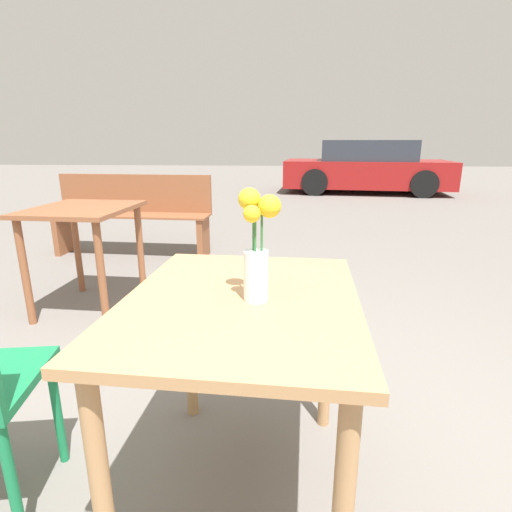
% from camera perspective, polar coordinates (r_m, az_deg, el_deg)
% --- Properties ---
extents(ground_plane, '(40.00, 40.00, 0.00)m').
position_cam_1_polar(ground_plane, '(1.64, -1.78, -30.33)').
color(ground_plane, slate).
extents(table_front, '(0.75, 0.93, 0.73)m').
position_cam_1_polar(table_front, '(1.26, -2.03, -10.64)').
color(table_front, tan).
rests_on(table_front, ground_plane).
extents(flower_vase, '(0.12, 0.11, 0.33)m').
position_cam_1_polar(flower_vase, '(1.15, 0.12, 0.54)').
color(flower_vase, silver).
rests_on(flower_vase, table_front).
extents(bench_near, '(1.70, 0.45, 0.85)m').
position_cam_1_polar(bench_near, '(4.51, -17.17, 6.11)').
color(bench_near, brown).
rests_on(bench_near, ground_plane).
extents(table_back, '(0.69, 0.78, 0.75)m').
position_cam_1_polar(table_back, '(3.06, -23.38, 3.87)').
color(table_back, brown).
rests_on(table_back, ground_plane).
extents(parked_car, '(3.99, 2.15, 1.22)m').
position_cam_1_polar(parked_car, '(10.19, 15.41, 12.06)').
color(parked_car, maroon).
rests_on(parked_car, ground_plane).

